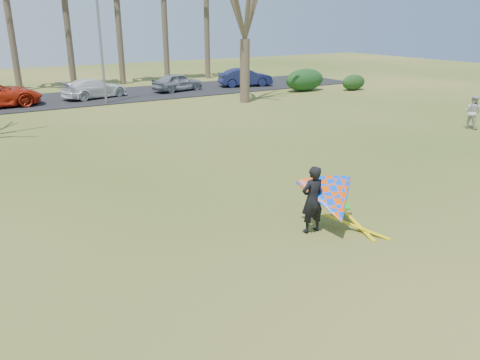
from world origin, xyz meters
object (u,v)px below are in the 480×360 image
car_4 (177,82)px  kite_flyer (330,201)px  streetlight (102,31)px  car_3 (94,88)px  car_5 (245,77)px  pedestrian_a (472,112)px

car_4 → kite_flyer: size_ratio=1.63×
streetlight → kite_flyer: 22.23m
streetlight → car_3: size_ratio=1.79×
car_5 → kite_flyer: 27.08m
car_4 → kite_flyer: 25.38m
car_4 → car_5: size_ratio=0.92×
kite_flyer → car_3: bearing=88.9°
streetlight → pedestrian_a: 21.53m
streetlight → car_5: bearing=10.6°
car_3 → pedestrian_a: (13.62, -18.94, 0.12)m
car_3 → kite_flyer: (-0.47, -24.43, 0.14)m
car_3 → kite_flyer: size_ratio=1.87×
car_3 → car_5: bearing=-107.1°
car_5 → streetlight: bearing=115.7°
car_5 → pedestrian_a: 18.69m
kite_flyer → pedestrian_a: bearing=21.3°
pedestrian_a → kite_flyer: bearing=102.4°
car_3 → car_4: (6.16, 0.07, 0.01)m
streetlight → car_4: 7.51m
car_4 → car_5: 5.74m
car_3 → car_5: size_ratio=1.06×
car_4 → kite_flyer: bearing=152.6°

